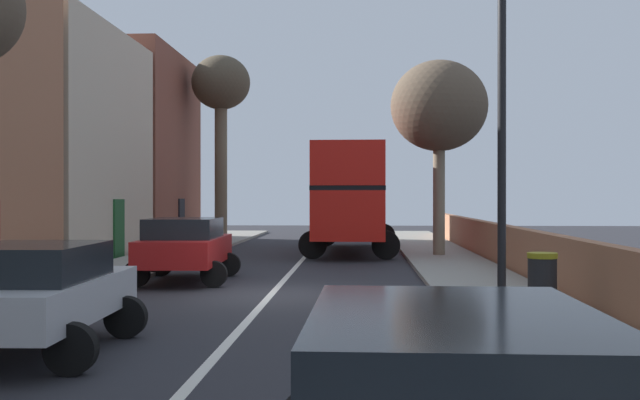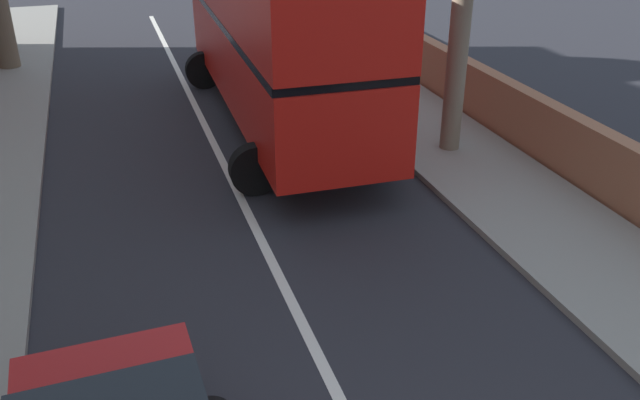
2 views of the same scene
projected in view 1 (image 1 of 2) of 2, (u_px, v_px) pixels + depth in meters
name	position (u px, v px, depth m)	size (l,w,h in m)	color
ground_plane	(271.00, 294.00, 17.13)	(84.00, 84.00, 0.00)	#28282D
road_centre_line	(271.00, 294.00, 17.13)	(0.16, 54.00, 0.01)	silver
sidewalk_left	(55.00, 290.00, 17.38)	(2.60, 60.00, 0.12)	gray
sidewalk_right	(493.00, 293.00, 16.89)	(2.60, 60.00, 0.12)	gray
boundary_wall_right	(565.00, 266.00, 16.81)	(0.36, 54.00, 1.31)	#9E6647
double_decker_bus	(352.00, 193.00, 30.39)	(3.73, 10.27, 4.06)	red
parked_car_red_left_0	(185.00, 245.00, 19.74)	(2.61, 4.36, 1.63)	#AD1919
parked_car_silver_left_3	(34.00, 291.00, 10.54)	(2.55, 4.07, 1.53)	#B7BABF
street_tree_left_0	(221.00, 92.00, 37.71)	(2.87, 2.87, 9.00)	brown
street_tree_right_3	(439.00, 107.00, 27.44)	(3.45, 3.45, 6.93)	#7A6B56
lamppost_right	(502.00, 98.00, 12.68)	(0.32, 0.32, 6.31)	black
litter_bin_right	(542.00, 281.00, 14.07)	(0.55, 0.55, 1.03)	black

